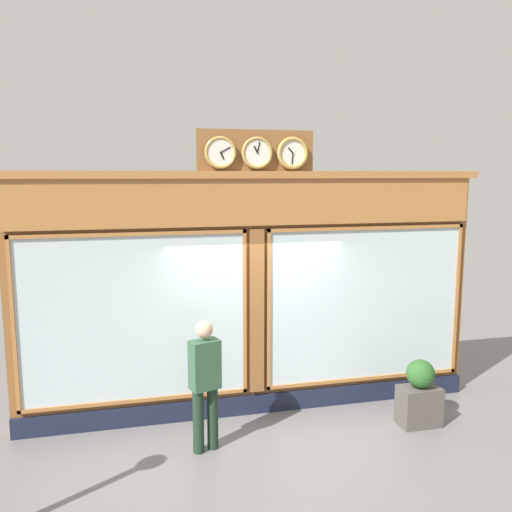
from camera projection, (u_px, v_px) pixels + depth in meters
shop_facade at (254, 292)px, 7.73m from camera, size 6.80×0.42×4.06m
pedestrian at (205, 380)px, 6.66m from camera, size 0.41×0.32×1.69m
planter_box at (419, 406)px, 7.45m from camera, size 0.56×0.36×0.55m
planter_shrub at (420, 374)px, 7.38m from camera, size 0.39×0.39×0.39m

